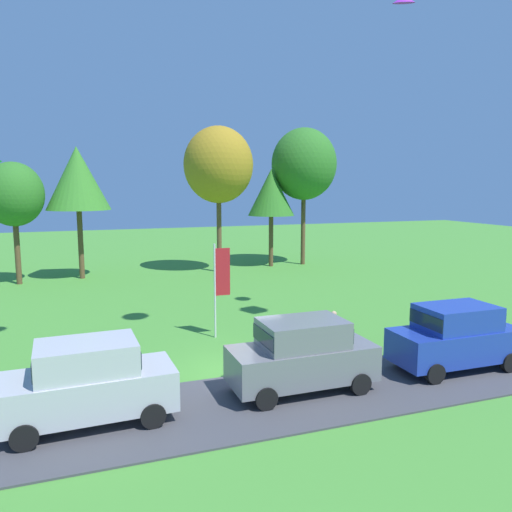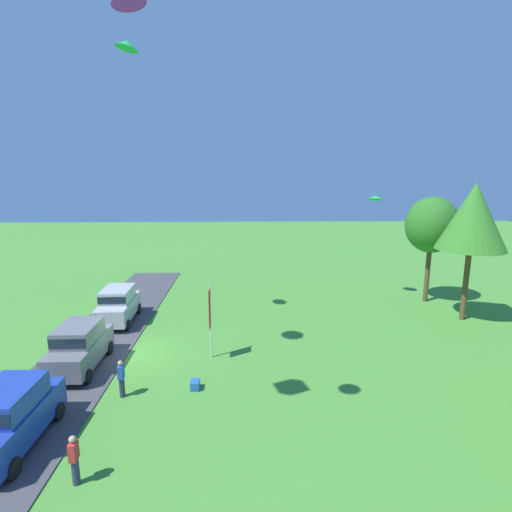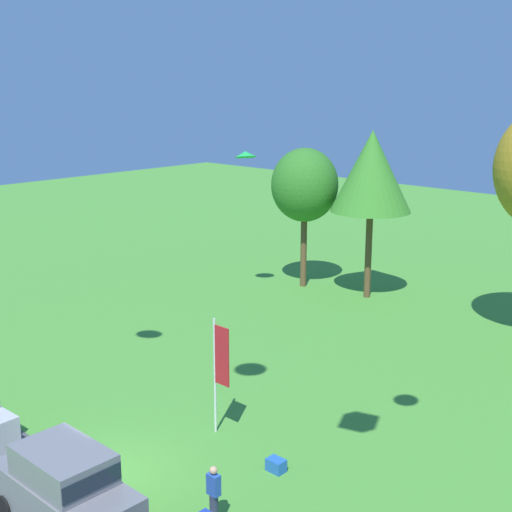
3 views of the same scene
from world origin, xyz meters
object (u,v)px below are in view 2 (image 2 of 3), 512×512
person_on_lawn (121,378)px  kite_delta_low_drifter (376,197)px  tree_right_of_center (473,217)px  flag_banner (210,313)px  car_suv_by_flagpole (79,345)px  car_suv_near_entrance (9,415)px  person_beside_suv (74,460)px  tree_far_left (432,225)px  kite_delta_high_right (127,44)px  car_suv_mid_row (118,304)px  cooler_box (195,385)px

person_on_lawn → kite_delta_low_drifter: size_ratio=1.47×
tree_right_of_center → flag_banner: 17.88m
car_suv_by_flagpole → kite_delta_low_drifter: 22.09m
car_suv_near_entrance → kite_delta_low_drifter: 25.58m
car_suv_by_flagpole → person_beside_suv: bearing=20.5°
person_on_lawn → kite_delta_low_drifter: bearing=131.6°
car_suv_near_entrance → kite_delta_low_drifter: kite_delta_low_drifter is taller
tree_far_left → flag_banner: 18.60m
person_beside_suv → kite_delta_low_drifter: bearing=140.7°
car_suv_near_entrance → flag_banner: 9.48m
tree_right_of_center → kite_delta_low_drifter: 6.75m
tree_far_left → tree_right_of_center: bearing=10.6°
kite_delta_high_right → kite_delta_low_drifter: (-5.89, 16.12, -8.64)m
car_suv_near_entrance → tree_right_of_center: size_ratio=0.51×
kite_delta_high_right → person_beside_suv: bearing=4.2°
kite_delta_high_right → car_suv_near_entrance: bearing=-10.8°
person_beside_suv → flag_banner: (-8.55, 3.57, 1.69)m
car_suv_mid_row → tree_right_of_center: size_ratio=0.51×
car_suv_near_entrance → cooler_box: bearing=121.8°
person_beside_suv → tree_right_of_center: (-13.97, 20.04, 6.05)m
person_beside_suv → kite_delta_high_right: kite_delta_high_right is taller
car_suv_by_flagpole → car_suv_near_entrance: 5.88m
person_beside_suv → kite_delta_low_drifter: kite_delta_low_drifter is taller
person_on_lawn → cooler_box: bearing=100.0°
person_on_lawn → cooler_box: size_ratio=3.05×
car_suv_near_entrance → kite_delta_low_drifter: (-16.74, 18.19, 6.59)m
person_on_lawn → tree_right_of_center: 22.79m
person_on_lawn → cooler_box: (-0.55, 3.13, -0.68)m
car_suv_by_flagpole → cooler_box: car_suv_by_flagpole is taller
tree_right_of_center → car_suv_mid_row: bearing=-90.3°
person_beside_suv → person_on_lawn: bearing=-179.5°
car_suv_near_entrance → person_beside_suv: 3.54m
car_suv_by_flagpole → kite_delta_low_drifter: size_ratio=3.95×
tree_right_of_center → kite_delta_low_drifter: size_ratio=7.83×
tree_far_left → person_beside_suv: bearing=-47.1°
cooler_box → person_on_lawn: bearing=-80.0°
car_suv_near_entrance → car_suv_by_flagpole: bearing=178.9°
flag_banner → kite_delta_low_drifter: kite_delta_low_drifter is taller
car_suv_near_entrance → flag_banner: bearing=135.7°
flag_banner → kite_delta_low_drifter: 16.24m
person_on_lawn → tree_far_left: (-12.87, 19.34, 5.00)m
tree_far_left → tree_right_of_center: size_ratio=0.88×
tree_far_left → tree_right_of_center: (3.95, 0.74, 1.05)m
tree_right_of_center → kite_delta_low_drifter: (-4.60, -4.85, 0.97)m
flag_banner → kite_delta_high_right: kite_delta_high_right is taller
cooler_box → car_suv_by_flagpole: bearing=-109.5°
car_suv_near_entrance → person_on_lawn: car_suv_near_entrance is taller
car_suv_by_flagpole → tree_right_of_center: size_ratio=0.50×
car_suv_by_flagpole → tree_right_of_center: (-6.25, 22.92, 5.63)m
car_suv_by_flagpole → kite_delta_high_right: size_ratio=3.62×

